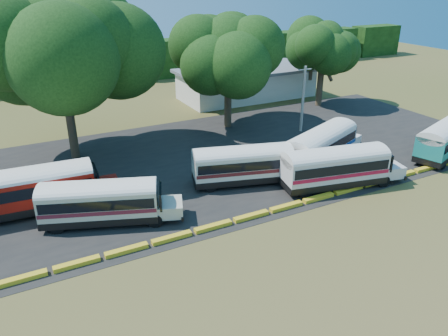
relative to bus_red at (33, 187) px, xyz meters
name	(u,v)px	position (x,y,z in m)	size (l,w,h in m)	color
ground	(240,230)	(11.80, -8.92, -2.00)	(160.00, 160.00, 0.00)	#3D4918
asphalt_strip	(184,164)	(12.80, 3.08, -1.99)	(64.00, 24.00, 0.02)	black
curb	(233,221)	(11.80, -7.92, -1.85)	(53.70, 0.45, 0.30)	yellow
terminal_building	(247,83)	(29.80, 21.08, 0.03)	(19.00, 9.00, 4.00)	silver
treeline_backdrop	(87,65)	(11.80, 39.08, 1.00)	(130.00, 4.00, 6.00)	black
bus_red	(33,187)	(0.00, 0.00, 0.00)	(10.77, 3.32, 3.49)	black
bus_cream_west	(102,200)	(3.97, -3.77, -0.22)	(9.78, 5.52, 3.15)	black
bus_cream_east	(245,163)	(15.74, -2.79, -0.17)	(10.11, 5.02, 3.23)	black
bus_white_red	(337,165)	(21.89, -6.77, -0.09)	(10.58, 4.56, 3.38)	black
bus_white_blue	(322,144)	(23.78, -2.61, -0.04)	(10.73, 6.41, 3.47)	black
bus_teal	(447,137)	(35.48, -6.35, -0.07)	(10.51, 5.62, 3.37)	black
tree_west	(59,41)	(4.40, 9.56, 8.65)	(12.20, 12.20, 15.16)	#332719
tree_center	(228,49)	(21.43, 10.89, 6.60)	(9.34, 9.34, 12.07)	#332719
tree_east	(324,45)	(36.16, 13.12, 5.78)	(7.51, 7.51, 10.60)	#332719
utility_pole	(303,98)	(27.82, 5.76, 1.67)	(1.60, 0.30, 7.11)	gray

